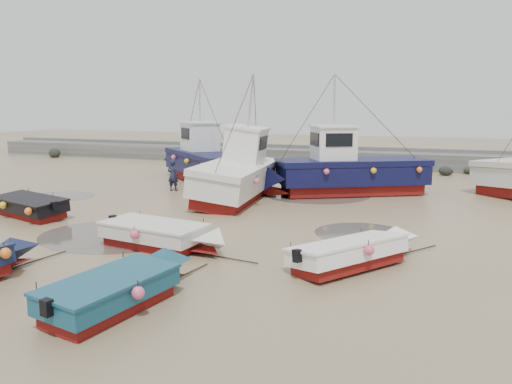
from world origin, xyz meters
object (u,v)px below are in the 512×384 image
cabin_boat_0 (202,160)px  cabin_boat_1 (238,172)px  dinghy_2 (121,284)px  dinghy_5 (162,232)px  dinghy_3 (359,249)px  cabin_boat_2 (340,170)px  person (173,191)px  dinghy_4 (25,203)px

cabin_boat_0 → cabin_boat_1: (4.26, -4.66, 0.01)m
cabin_boat_1 → cabin_boat_0: bearing=127.7°
dinghy_2 → dinghy_5: (-1.54, 4.54, -0.01)m
dinghy_3 → dinghy_5: bearing=-141.8°
dinghy_3 → cabin_boat_2: (-2.71, 11.85, 0.76)m
dinghy_5 → cabin_boat_2: (3.70, 12.13, 0.76)m
cabin_boat_0 → person: bearing=-135.4°
person → dinghy_3: bearing=136.9°
dinghy_5 → person: 11.24m
cabin_boat_0 → cabin_boat_1: same height
cabin_boat_0 → cabin_boat_2: bearing=-58.7°
cabin_boat_2 → person: 9.19m
dinghy_2 → dinghy_4: 11.84m
dinghy_5 → dinghy_3: bearing=101.4°
dinghy_2 → cabin_boat_2: size_ratio=0.53×
cabin_boat_1 → person: size_ratio=6.21×
dinghy_2 → cabin_boat_0: bearing=120.5°
person → cabin_boat_0: bearing=-91.2°
dinghy_5 → cabin_boat_0: bearing=-150.5°
cabin_boat_1 → dinghy_5: bearing=-88.5°
cabin_boat_0 → cabin_boat_1: bearing=-94.8°
dinghy_3 → dinghy_4: bearing=-152.5°
dinghy_2 → dinghy_4: bearing=154.6°
dinghy_3 → person: (-11.55, 9.69, -0.55)m
dinghy_3 → cabin_boat_2: bearing=138.5°
person → dinghy_5: bearing=114.2°
dinghy_3 → cabin_boat_2: size_ratio=0.50×
dinghy_2 → dinghy_5: size_ratio=0.95×
cabin_boat_0 → cabin_boat_1: 6.31m
dinghy_3 → dinghy_4: (-14.49, 2.08, -0.00)m
dinghy_5 → person: size_ratio=3.39×
dinghy_5 → cabin_boat_2: 12.70m
dinghy_4 → cabin_boat_1: cabin_boat_1 is taller
dinghy_4 → dinghy_3: bearing=-81.5°
dinghy_4 → person: 8.18m
dinghy_2 → dinghy_5: 4.79m
dinghy_5 → cabin_boat_0: (-5.27, 13.94, 0.76)m
dinghy_3 → person: bearing=175.6°
dinghy_5 → person: (-5.14, 9.98, -0.55)m
dinghy_3 → cabin_boat_1: size_ratio=0.49×
dinghy_3 → dinghy_4: same height
dinghy_2 → dinghy_5: bearing=119.0°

